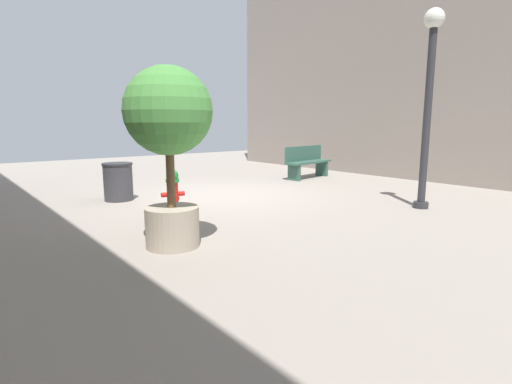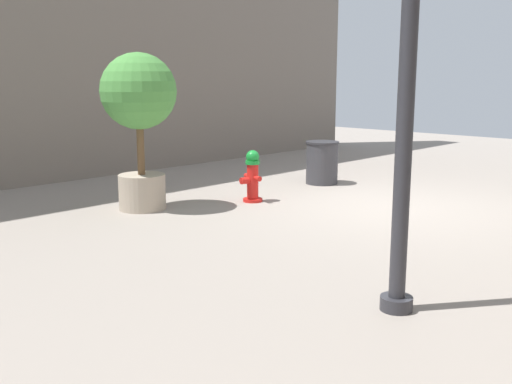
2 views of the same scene
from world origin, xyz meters
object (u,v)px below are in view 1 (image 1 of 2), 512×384
at_px(street_lamp, 429,87).
at_px(trash_bin, 118,182).
at_px(planter_tree, 169,130).
at_px(fire_hydrant, 173,193).
at_px(bench_near, 307,161).

bearing_deg(street_lamp, trash_bin, -46.50).
bearing_deg(planter_tree, fire_hydrant, -117.85).
xyz_separation_m(fire_hydrant, trash_bin, (0.20, -2.08, -0.01)).
distance_m(bench_near, trash_bin, 5.67).
relative_size(planter_tree, street_lamp, 0.64).
xyz_separation_m(fire_hydrant, planter_tree, (0.82, 1.55, 1.11)).
relative_size(bench_near, planter_tree, 0.78).
relative_size(fire_hydrant, bench_near, 0.45).
distance_m(bench_near, street_lamp, 4.94).
bearing_deg(bench_near, fire_hydrant, 20.11).
xyz_separation_m(bench_near, trash_bin, (5.67, -0.08, -0.10)).
bearing_deg(street_lamp, fire_hydrant, -30.58).
bearing_deg(trash_bin, fire_hydrant, 95.48).
relative_size(bench_near, street_lamp, 0.50).
relative_size(fire_hydrant, street_lamp, 0.23).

